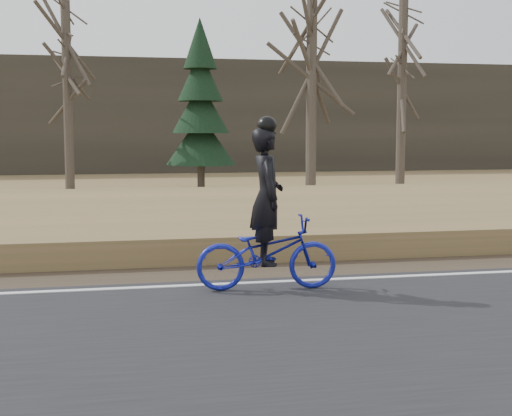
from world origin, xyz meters
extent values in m
cube|color=olive|center=(0.00, 4.20, 0.22)|extent=(120.00, 5.00, 0.44)
cube|color=slate|center=(0.00, 8.00, 0.23)|extent=(120.00, 3.00, 0.45)
cube|color=black|center=(0.00, 8.00, 0.52)|extent=(120.00, 2.40, 0.14)
cube|color=brown|center=(0.00, 7.28, 0.67)|extent=(120.00, 0.07, 0.15)
cube|color=brown|center=(0.00, 8.72, 0.67)|extent=(120.00, 0.07, 0.15)
cube|color=#383328|center=(0.00, 30.00, 3.00)|extent=(120.00, 4.00, 6.00)
imported|color=#161D9A|center=(-5.80, -0.23, 0.56)|extent=(1.95, 0.79, 1.01)
imported|color=black|center=(-5.80, -0.23, 1.34)|extent=(0.49, 0.70, 1.85)
sphere|color=black|center=(-5.80, -0.23, 2.28)|extent=(0.26, 0.26, 0.26)
cylinder|color=brown|center=(-9.38, 18.16, 3.51)|extent=(0.36, 0.36, 7.01)
cylinder|color=brown|center=(-1.07, 14.18, 4.02)|extent=(0.36, 0.36, 8.05)
cylinder|color=brown|center=(3.31, 16.74, 3.77)|extent=(0.36, 0.36, 7.55)
cylinder|color=brown|center=(-4.55, 16.90, 0.64)|extent=(0.28, 0.28, 1.28)
cone|color=black|center=(-4.55, 16.90, 1.90)|extent=(2.60, 2.60, 1.87)
cone|color=black|center=(-4.55, 16.90, 3.07)|extent=(2.15, 2.15, 1.87)
cone|color=black|center=(-4.55, 16.90, 4.25)|extent=(1.70, 1.70, 1.87)
cone|color=black|center=(-4.55, 16.90, 5.43)|extent=(1.25, 1.25, 1.87)
camera|label=1|loc=(-7.85, -9.57, 2.21)|focal=50.00mm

